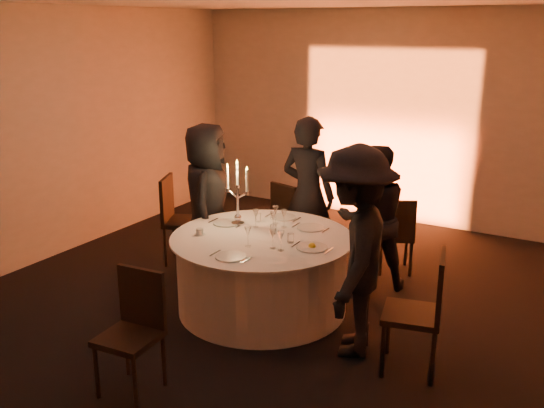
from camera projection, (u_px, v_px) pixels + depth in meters
The scene contains 31 objects.
floor at pixel (262, 308), 6.16m from camera, with size 7.00×7.00×0.00m, color black.
wall_back at pixel (387, 117), 8.64m from camera, with size 7.00×7.00×0.00m, color #B0ACA3.
wall_left at pixel (44, 136), 7.17m from camera, with size 7.00×7.00×0.00m, color #B0ACA3.
uplighter_fixture at pixel (375, 219), 8.80m from camera, with size 0.25×0.12×0.10m, color black.
banquet_table at pixel (262, 273), 6.05m from camera, with size 1.80×1.80×0.77m.
chair_left at pixel (177, 214), 7.21m from camera, with size 0.60×0.60×1.05m.
chair_back_left at pixel (289, 215), 7.42m from camera, with size 0.51×0.51×0.93m.
chair_back_right at pixel (396, 231), 6.89m from camera, with size 0.53×0.53×0.90m.
chair_right at pixel (423, 306), 4.87m from camera, with size 0.54×0.54×1.04m.
chair_front at pixel (135, 324), 4.67m from camera, with size 0.45×0.45×0.97m.
guest_left at pixel (207, 200), 6.80m from camera, with size 0.85×0.55×1.74m, color black.
guest_back_left at pixel (308, 195), 6.90m from camera, with size 0.66×0.43×1.80m, color black.
guest_back_right at pixel (373, 218), 6.44m from camera, with size 0.77×0.60×1.58m, color black.
guest_right at pixel (355, 252), 5.12m from camera, with size 1.19×0.68×1.83m, color black.
plate_left at pixel (227, 223), 6.32m from camera, with size 0.36×0.28×0.01m.
plate_back_left at pixel (283, 217), 6.51m from camera, with size 0.36×0.28×0.01m.
plate_back_right at pixel (311, 228), 6.17m from camera, with size 0.36×0.28×0.01m.
plate_right at pixel (312, 247), 5.62m from camera, with size 0.36×0.30×0.08m.
plate_front at pixel (231, 256), 5.40m from camera, with size 0.36×0.28×0.01m.
coffee_cup at pixel (200, 232), 5.97m from camera, with size 0.11×0.11×0.07m.
candelabra at pixel (238, 202), 6.22m from camera, with size 0.29×0.14×0.69m.
wine_glass_a at pixel (256, 214), 6.17m from camera, with size 0.07×0.07×0.19m.
wine_glass_b at pixel (273, 234), 5.58m from camera, with size 0.07×0.07×0.19m.
wine_glass_c at pixel (276, 211), 6.28m from camera, with size 0.07×0.07×0.19m.
wine_glass_d at pixel (248, 233), 5.63m from camera, with size 0.07×0.07×0.19m.
wine_glass_e at pixel (284, 215), 6.16m from camera, with size 0.07×0.07×0.19m.
wine_glass_f at pixel (273, 217), 6.09m from camera, with size 0.07×0.07×0.19m.
wine_glass_g at pixel (281, 236), 5.52m from camera, with size 0.07×0.07×0.19m.
tumbler_a at pixel (273, 229), 6.00m from camera, with size 0.07×0.07×0.09m, color white.
tumbler_b at pixel (291, 238), 5.75m from camera, with size 0.07×0.07×0.09m, color white.
tumbler_c at pixel (258, 217), 6.37m from camera, with size 0.07×0.07×0.09m, color white.
Camera 1 is at (2.88, -4.81, 2.76)m, focal length 40.00 mm.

